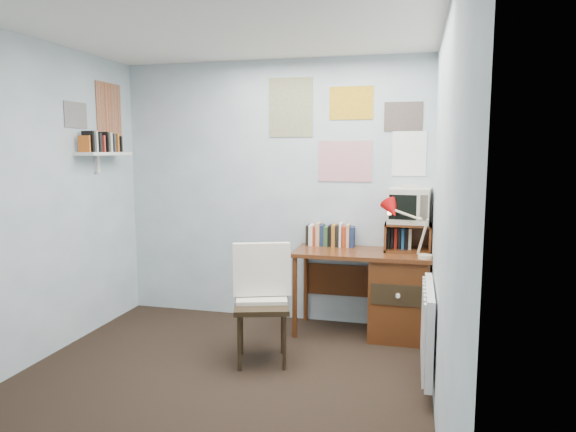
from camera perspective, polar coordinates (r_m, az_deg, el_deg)
name	(u,v)px	position (r m, az deg, el deg)	size (l,w,h in m)	color
ground	(204,397)	(3.71, -9.35, -19.27)	(3.50, 3.50, 0.00)	black
back_wall	(273,192)	(4.98, -1.71, 2.71)	(3.00, 0.02, 2.50)	silver
left_wall	(4,207)	(4.17, -29.03, 0.87)	(0.02, 3.50, 2.50)	silver
right_wall	(443,221)	(3.07, 16.83, -0.55)	(0.02, 3.50, 2.50)	silver
ceiling	(195,10)	(3.42, -10.29, 21.55)	(3.00, 3.50, 0.02)	white
desk	(392,292)	(4.69, 11.49, -8.25)	(1.20, 0.55, 0.76)	#602F16
desk_chair	(262,306)	(4.05, -2.94, -10.01)	(0.46, 0.44, 0.89)	black
desk_lamp	(426,233)	(4.38, 15.09, -1.83)	(0.30, 0.26, 0.43)	red
tv_riser	(408,237)	(4.69, 13.15, -2.28)	(0.40, 0.30, 0.25)	#602F16
crt_tv	(410,204)	(4.67, 13.37, 1.31)	(0.35, 0.33, 0.34)	beige
book_row	(338,235)	(4.81, 5.63, -2.06)	(0.60, 0.14, 0.22)	#602F16
radiator	(428,328)	(3.79, 15.32, -11.91)	(0.09, 0.80, 0.60)	white
wall_shelf	(104,154)	(4.96, -19.74, 6.54)	(0.20, 0.62, 0.24)	white
posters_back	(345,128)	(4.82, 6.40, 9.64)	(1.20, 0.01, 0.90)	white
posters_left	(93,111)	(5.02, -20.84, 10.84)	(0.01, 0.70, 0.60)	white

